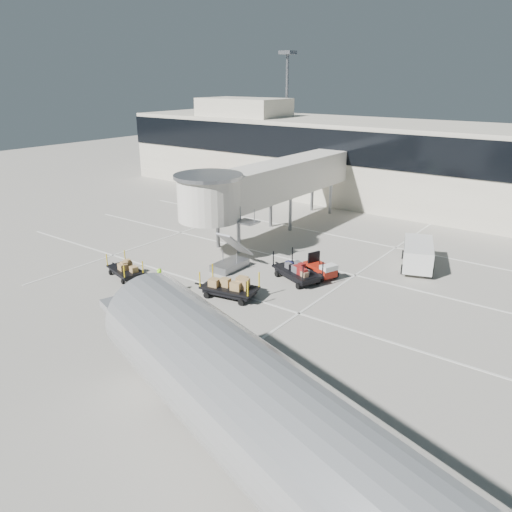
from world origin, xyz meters
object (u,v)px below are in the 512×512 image
object	(u,v)px
suitcase_cart	(298,272)
aircraft	(266,421)
baggage_tug	(321,269)
belt_loader	(214,187)
ground_worker	(160,282)
box_cart_near	(228,287)
minivan	(418,252)
box_cart_far	(125,269)

from	to	relation	value
suitcase_cart	aircraft	distance (m)	17.64
baggage_tug	belt_loader	xyz separation A→B (m)	(-21.90, 14.58, 0.14)
baggage_tug	ground_worker	distance (m)	10.35
box_cart_near	aircraft	size ratio (longest dim) A/B	0.22
baggage_tug	aircraft	size ratio (longest dim) A/B	0.13
ground_worker	minivan	xyz separation A→B (m)	(10.68, 13.77, 0.20)
baggage_tug	minivan	xyz separation A→B (m)	(4.41, 5.55, 0.49)
suitcase_cart	box_cart_far	size ratio (longest dim) A/B	1.19
box_cart_far	minivan	bearing A→B (deg)	56.93
box_cart_far	belt_loader	size ratio (longest dim) A/B	0.89
suitcase_cart	belt_loader	distance (m)	26.43
belt_loader	aircraft	bearing A→B (deg)	-58.56
belt_loader	ground_worker	bearing A→B (deg)	-67.37
box_cart_far	aircraft	bearing A→B (deg)	-12.14
suitcase_cart	box_cart_near	distance (m)	5.00
belt_loader	aircraft	world-z (taller)	aircraft
baggage_tug	belt_loader	world-z (taller)	belt_loader
baggage_tug	box_cart_far	distance (m)	12.75
baggage_tug	aircraft	distance (m)	18.52
minivan	suitcase_cart	bearing A→B (deg)	-146.96
belt_loader	aircraft	xyz separation A→B (m)	(29.47, -31.35, 2.04)
baggage_tug	belt_loader	bearing A→B (deg)	167.00
aircraft	box_cart_near	bearing A→B (deg)	152.14
box_cart_near	box_cart_far	bearing A→B (deg)	-178.68
suitcase_cart	ground_worker	world-z (taller)	ground_worker
box_cart_far	aircraft	world-z (taller)	aircraft
suitcase_cart	minivan	bearing A→B (deg)	74.93
box_cart_near	box_cart_far	size ratio (longest dim) A/B	1.18
baggage_tug	belt_loader	distance (m)	26.32
baggage_tug	box_cart_far	xyz separation A→B (m)	(-10.27, -7.56, -0.05)
box_cart_near	ground_worker	bearing A→B (deg)	-157.38
ground_worker	suitcase_cart	bearing A→B (deg)	61.28
box_cart_near	minivan	size ratio (longest dim) A/B	0.84
ground_worker	aircraft	bearing A→B (deg)	-21.92
minivan	ground_worker	bearing A→B (deg)	-147.63
box_cart_near	ground_worker	size ratio (longest dim) A/B	2.47
box_cart_near	minivan	bearing A→B (deg)	47.17
box_cart_near	box_cart_far	distance (m)	7.55
box_cart_far	minivan	size ratio (longest dim) A/B	0.71
suitcase_cart	box_cart_far	bearing A→B (deg)	-124.79
suitcase_cart	minivan	size ratio (longest dim) A/B	0.85
suitcase_cart	ground_worker	size ratio (longest dim) A/B	2.50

